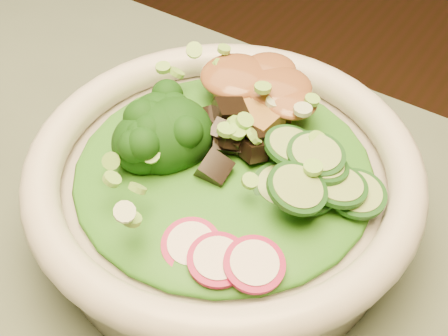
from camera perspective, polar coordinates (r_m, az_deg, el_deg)
The scene contains 9 objects.
salad_bowl at distance 0.42m, azimuth -0.00°, elevation -1.85°, with size 0.26×0.26×0.07m.
lettuce_bed at distance 0.41m, azimuth 0.00°, elevation 0.10°, with size 0.20×0.20×0.02m, color #225511.
broccoli_florets at distance 0.41m, azimuth -8.18°, elevation 3.16°, with size 0.08×0.07×0.04m, color black, non-canonical shape.
radish_slices at distance 0.36m, azimuth -2.60°, elevation -6.54°, with size 0.11×0.04×0.02m, color maroon, non-canonical shape.
cucumber_slices at distance 0.39m, azimuth 8.85°, elevation -0.83°, with size 0.07×0.07×0.03m, color #8BAA5E, non-canonical shape.
mushroom_heap at distance 0.40m, azimuth 0.50°, elevation 2.56°, with size 0.07×0.07×0.04m, color black, non-canonical shape.
tofu_cubes at distance 0.44m, azimuth 2.57°, elevation 6.52°, with size 0.09×0.06×0.03m, color olive, non-canonical shape.
peanut_sauce at distance 0.43m, azimuth 2.62°, elevation 7.81°, with size 0.07×0.05×0.02m, color brown.
scallion_garnish at distance 0.39m, azimuth 0.00°, elevation 2.46°, with size 0.19×0.19×0.02m, color #7CBF43, non-canonical shape.
Camera 1 is at (0.38, -0.04, 1.10)m, focal length 50.00 mm.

